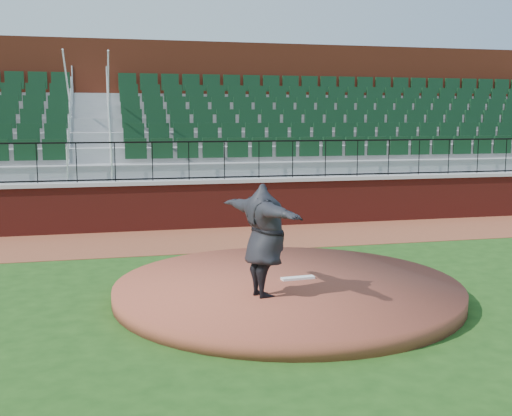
% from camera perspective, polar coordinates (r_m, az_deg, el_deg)
% --- Properties ---
extents(ground, '(90.00, 90.00, 0.00)m').
position_cam_1_polar(ground, '(10.30, 2.00, -8.34)').
color(ground, '#1B4212').
rests_on(ground, ground).
extents(warning_track, '(34.00, 3.20, 0.01)m').
position_cam_1_polar(warning_track, '(15.42, -3.44, -2.76)').
color(warning_track, brown).
rests_on(warning_track, ground).
extents(field_wall, '(34.00, 0.35, 1.20)m').
position_cam_1_polar(field_wall, '(16.88, -4.43, 0.23)').
color(field_wall, maroon).
rests_on(field_wall, ground).
extents(wall_cap, '(34.00, 0.45, 0.10)m').
position_cam_1_polar(wall_cap, '(16.80, -4.45, 2.42)').
color(wall_cap, '#B7B7B7').
rests_on(wall_cap, field_wall).
extents(wall_railing, '(34.00, 0.05, 1.00)m').
position_cam_1_polar(wall_railing, '(16.76, -4.47, 4.29)').
color(wall_railing, black).
rests_on(wall_railing, wall_cap).
extents(seating_stands, '(34.00, 5.10, 4.60)m').
position_cam_1_polar(seating_stands, '(19.42, -5.79, 6.28)').
color(seating_stands, gray).
rests_on(seating_stands, ground).
extents(concourse_wall, '(34.00, 0.50, 5.50)m').
position_cam_1_polar(concourse_wall, '(22.19, -6.82, 7.66)').
color(concourse_wall, maroon).
rests_on(concourse_wall, ground).
extents(pitchers_mound, '(5.65, 5.65, 0.25)m').
position_cam_1_polar(pitchers_mound, '(10.46, 2.86, -7.37)').
color(pitchers_mound, brown).
rests_on(pitchers_mound, ground).
extents(pitching_rubber, '(0.58, 0.18, 0.04)m').
position_cam_1_polar(pitching_rubber, '(10.62, 3.81, -6.33)').
color(pitching_rubber, white).
rests_on(pitching_rubber, pitchers_mound).
extents(pitcher, '(1.16, 2.18, 1.71)m').
position_cam_1_polar(pitcher, '(9.43, 0.75, -2.95)').
color(pitcher, black).
rests_on(pitcher, pitchers_mound).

